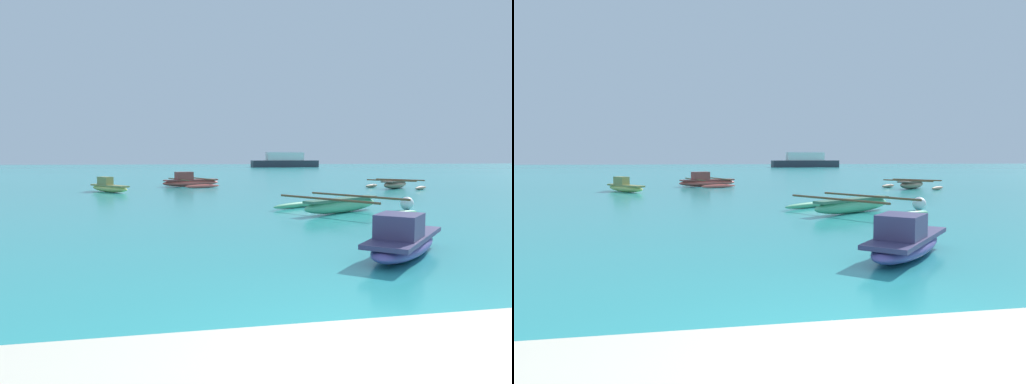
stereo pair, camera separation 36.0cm
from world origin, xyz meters
The scene contains 8 objects.
ground_plane centered at (0.00, 0.00, 0.00)m, with size 240.00×240.00×0.00m.
moored_boat_0 centered at (-0.67, 24.93, 0.30)m, with size 3.66×4.15×0.89m.
moored_boat_1 centered at (3.38, 10.45, 0.24)m, with size 4.13×4.67×0.52m.
moored_boat_2 centered at (10.69, 20.64, 0.24)m, with size 3.09×3.36×0.52m.
moored_boat_3 centered at (1.99, 4.12, 0.28)m, with size 2.57×2.68×0.79m.
moored_boat_4 centered at (-5.00, 21.09, 0.27)m, with size 2.33×2.84×0.77m.
mooring_buoy_0 centered at (5.77, 10.67, 0.22)m, with size 0.45×0.45×0.45m.
distant_ferry centered at (19.80, 79.57, 1.12)m, with size 12.48×2.75×2.75m.
Camera 1 is at (-2.13, -3.21, 1.75)m, focal length 32.00 mm.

